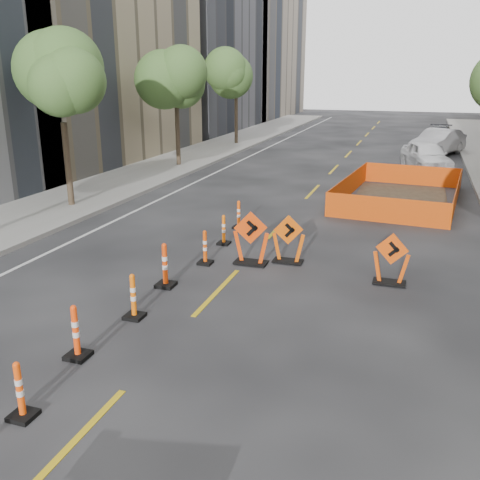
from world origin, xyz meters
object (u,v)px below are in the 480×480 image
(channelizer_4, at_px, (133,296))
(channelizer_8, at_px, (239,215))
(channelizer_2, at_px, (20,390))
(parked_car_near, at_px, (426,156))
(channelizer_7, at_px, (224,230))
(parked_car_far, at_px, (439,136))
(channelizer_5, at_px, (165,265))
(chevron_sign_left, at_px, (251,238))
(channelizer_3, at_px, (76,332))
(parked_car_mid, at_px, (438,142))
(chevron_sign_center, at_px, (288,239))
(chevron_sign_right, at_px, (391,259))
(channelizer_6, at_px, (205,247))

(channelizer_4, relative_size, channelizer_8, 1.06)
(channelizer_2, distance_m, parked_car_near, 25.59)
(parked_car_near, bearing_deg, channelizer_8, -131.91)
(channelizer_7, xyz_separation_m, parked_car_far, (6.77, 27.20, 0.20))
(parked_car_near, bearing_deg, channelizer_7, -129.01)
(channelizer_5, bearing_deg, chevron_sign_left, 55.66)
(channelizer_3, relative_size, channelizer_5, 0.94)
(chevron_sign_left, bearing_deg, parked_car_mid, 54.99)
(channelizer_3, distance_m, parked_car_mid, 29.93)
(chevron_sign_center, relative_size, parked_car_near, 0.30)
(channelizer_4, height_order, channelizer_7, channelizer_4)
(chevron_sign_center, bearing_deg, channelizer_4, -141.19)
(parked_car_near, height_order, parked_car_far, parked_car_near)
(chevron_sign_right, distance_m, parked_car_near, 17.48)
(channelizer_5, height_order, channelizer_8, channelizer_5)
(channelizer_6, xyz_separation_m, chevron_sign_right, (4.96, 0.11, 0.19))
(chevron_sign_left, distance_m, chevron_sign_center, 1.05)
(channelizer_5, distance_m, parked_car_mid, 26.36)
(channelizer_4, distance_m, chevron_sign_left, 4.31)
(channelizer_6, height_order, channelizer_8, channelizer_6)
(channelizer_5, relative_size, chevron_sign_center, 0.82)
(chevron_sign_center, distance_m, parked_car_near, 17.11)
(channelizer_3, bearing_deg, channelizer_7, 88.29)
(channelizer_3, distance_m, channelizer_4, 1.84)
(channelizer_4, xyz_separation_m, chevron_sign_left, (1.38, 4.07, 0.25))
(channelizer_3, relative_size, parked_car_near, 0.24)
(channelizer_2, distance_m, chevron_sign_right, 9.00)
(channelizer_2, xyz_separation_m, channelizer_5, (-0.25, 5.51, 0.08))
(channelizer_6, xyz_separation_m, parked_car_near, (5.77, 17.57, 0.29))
(channelizer_4, bearing_deg, channelizer_7, 89.46)
(channelizer_2, height_order, parked_car_far, parked_car_far)
(channelizer_3, relative_size, chevron_sign_center, 0.77)
(channelizer_4, relative_size, channelizer_5, 0.90)
(parked_car_near, bearing_deg, channelizer_5, -125.90)
(chevron_sign_left, bearing_deg, channelizer_2, -121.64)
(channelizer_6, bearing_deg, channelizer_4, -92.73)
(chevron_sign_left, relative_size, chevron_sign_right, 1.13)
(channelizer_4, bearing_deg, channelizer_2, -88.32)
(parked_car_far, bearing_deg, channelizer_2, -96.55)
(channelizer_2, height_order, channelizer_3, channelizer_3)
(channelizer_7, bearing_deg, channelizer_5, -93.06)
(chevron_sign_left, xyz_separation_m, parked_car_far, (5.44, 28.64, -0.09))
(parked_car_far, bearing_deg, chevron_sign_right, -89.42)
(channelizer_5, relative_size, chevron_sign_left, 0.75)
(chevron_sign_center, distance_m, parked_car_mid, 23.20)
(parked_car_far, bearing_deg, channelizer_4, -97.88)
(channelizer_4, bearing_deg, chevron_sign_center, 62.71)
(parked_car_mid, bearing_deg, channelizer_7, -81.91)
(chevron_sign_right, xyz_separation_m, parked_car_far, (1.68, 28.92, -0.00))
(parked_car_mid, bearing_deg, channelizer_4, -78.77)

